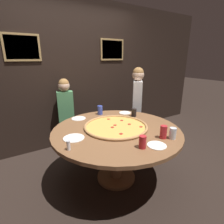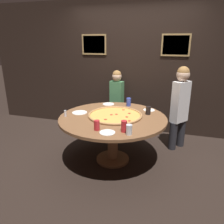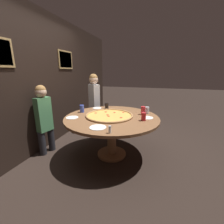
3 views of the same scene
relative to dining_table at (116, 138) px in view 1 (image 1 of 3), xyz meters
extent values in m
plane|color=black|center=(0.00, 0.00, -0.61)|extent=(24.00, 24.00, 0.00)
cube|color=black|center=(0.00, 1.41, 0.69)|extent=(6.40, 0.06, 2.60)
cube|color=#9E7F4C|center=(-0.80, 1.37, 1.14)|extent=(0.52, 0.02, 0.40)
cube|color=#B2A893|center=(-0.80, 1.36, 1.14)|extent=(0.46, 0.01, 0.34)
cube|color=#9E7F4C|center=(0.80, 1.37, 1.14)|extent=(0.52, 0.02, 0.40)
cube|color=slate|center=(0.80, 1.36, 1.14)|extent=(0.46, 0.01, 0.34)
cylinder|color=brown|center=(0.00, 0.00, 0.11)|extent=(1.62, 1.62, 0.04)
cylinder|color=brown|center=(0.00, 0.00, -0.26)|extent=(0.16, 0.16, 0.70)
cylinder|color=brown|center=(0.00, 0.00, -0.59)|extent=(0.52, 0.52, 0.04)
cylinder|color=#E5A84C|center=(0.02, 0.05, 0.13)|extent=(0.79, 0.79, 0.01)
torus|color=#B27F4C|center=(0.02, 0.05, 0.14)|extent=(0.83, 0.83, 0.03)
cylinder|color=#A8281E|center=(0.29, -0.14, 0.14)|extent=(0.04, 0.04, 0.00)
cylinder|color=#A8281E|center=(0.03, 0.09, 0.14)|extent=(0.04, 0.04, 0.00)
cylinder|color=#A8281E|center=(-0.04, 0.04, 0.14)|extent=(0.04, 0.04, 0.00)
cylinder|color=#A8281E|center=(0.21, 0.18, 0.14)|extent=(0.04, 0.04, 0.00)
cylinder|color=#A8281E|center=(0.08, 0.33, 0.14)|extent=(0.04, 0.04, 0.00)
cylinder|color=#A8281E|center=(-0.06, -0.18, 0.14)|extent=(0.04, 0.04, 0.00)
cylinder|color=#A8281E|center=(0.21, 0.01, 0.14)|extent=(0.04, 0.04, 0.00)
cylinder|color=#B22328|center=(0.29, -0.50, 0.20)|extent=(0.08, 0.08, 0.15)
cylinder|color=#384CB7|center=(0.10, 0.63, 0.20)|extent=(0.08, 0.08, 0.14)
cylinder|color=silver|center=(0.37, -0.56, 0.19)|extent=(0.08, 0.08, 0.13)
cylinder|color=black|center=(0.49, 0.26, 0.19)|extent=(0.08, 0.08, 0.13)
cylinder|color=#B22328|center=(-0.05, -0.55, 0.19)|extent=(0.07, 0.07, 0.13)
cylinder|color=white|center=(-0.56, 0.03, 0.13)|extent=(0.24, 0.24, 0.01)
cylinder|color=white|center=(0.48, 0.47, 0.13)|extent=(0.19, 0.19, 0.01)
cylinder|color=white|center=(-0.26, 0.62, 0.13)|extent=(0.21, 0.21, 0.01)
cylinder|color=white|center=(0.10, -0.59, 0.13)|extent=(0.20, 0.20, 0.01)
cylinder|color=silver|center=(-0.69, -0.19, 0.17)|extent=(0.04, 0.04, 0.08)
cylinder|color=#B7B7BC|center=(-0.69, -0.19, 0.22)|extent=(0.04, 0.04, 0.01)
cylinder|color=#232328|center=(1.04, 0.84, -0.36)|extent=(0.19, 0.19, 0.50)
cylinder|color=#232328|center=(0.90, 0.67, -0.36)|extent=(0.19, 0.19, 0.50)
cube|color=white|center=(0.97, 0.76, 0.23)|extent=(0.31, 0.33, 0.70)
sphere|color=beige|center=(0.97, 0.76, 0.69)|extent=(0.22, 0.22, 0.22)
sphere|color=#9E703D|center=(0.97, 0.76, 0.73)|extent=(0.20, 0.20, 0.20)
cylinder|color=#232328|center=(-0.17, 1.18, -0.39)|extent=(0.14, 0.14, 0.44)
cylinder|color=#232328|center=(-0.36, 1.22, -0.39)|extent=(0.14, 0.14, 0.44)
cube|color=#4C8C59|center=(-0.27, 1.20, 0.13)|extent=(0.29, 0.20, 0.62)
sphere|color=beige|center=(-0.27, 1.20, 0.54)|extent=(0.19, 0.19, 0.19)
sphere|color=#9E703D|center=(-0.27, 1.20, 0.57)|extent=(0.18, 0.18, 0.18)
camera|label=1|loc=(-1.14, -1.71, 1.00)|focal=28.00mm
camera|label=2|loc=(0.87, -2.97, 1.23)|focal=35.00mm
camera|label=3|loc=(-2.36, -0.74, 0.89)|focal=24.00mm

